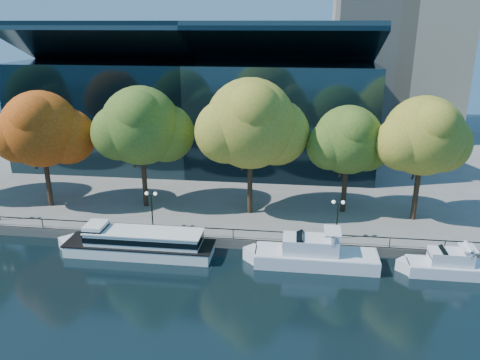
# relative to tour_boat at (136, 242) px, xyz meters

# --- Properties ---
(ground) EXTENTS (160.00, 160.00, 0.00)m
(ground) POSITION_rel_tour_boat_xyz_m (4.11, -0.72, -1.26)
(ground) COLOR black
(ground) RESTS_ON ground
(promenade) EXTENTS (90.00, 67.08, 1.00)m
(promenade) POSITION_rel_tour_boat_xyz_m (4.11, 35.66, -0.76)
(promenade) COLOR slate
(promenade) RESTS_ON ground
(railing) EXTENTS (88.20, 0.08, 0.99)m
(railing) POSITION_rel_tour_boat_xyz_m (4.11, 2.53, 0.68)
(railing) COLOR black
(railing) RESTS_ON promenade
(convention_building) EXTENTS (50.00, 24.57, 21.43)m
(convention_building) POSITION_rel_tour_boat_xyz_m (0.11, 31.07, 7.25)
(convention_building) COLOR black
(convention_building) RESTS_ON ground
(tour_boat) EXTENTS (15.61, 3.48, 2.96)m
(tour_boat) POSITION_rel_tour_boat_xyz_m (0.00, 0.00, 0.00)
(tour_boat) COLOR white
(tour_boat) RESTS_ON ground
(cruiser_near) EXTENTS (12.39, 3.19, 3.59)m
(cruiser_near) POSITION_rel_tour_boat_xyz_m (16.67, -0.05, -0.14)
(cruiser_near) COLOR white
(cruiser_near) RESTS_ON ground
(cruiser_far) EXTENTS (8.96, 2.48, 2.93)m
(cruiser_far) POSITION_rel_tour_boat_xyz_m (28.84, -0.20, -0.33)
(cruiser_far) COLOR white
(cruiser_far) RESTS_ON ground
(tree_1) EXTENTS (10.60, 8.69, 13.29)m
(tree_1) POSITION_rel_tour_boat_xyz_m (-13.01, 8.49, 8.61)
(tree_1) COLOR black
(tree_1) RESTS_ON promenade
(tree_2) EXTENTS (10.92, 8.95, 13.82)m
(tree_2) POSITION_rel_tour_boat_xyz_m (-1.99, 9.81, 9.00)
(tree_2) COLOR black
(tree_2) RESTS_ON promenade
(tree_3) EXTENTS (12.02, 9.86, 14.93)m
(tree_3) POSITION_rel_tour_boat_xyz_m (10.23, 9.27, 9.66)
(tree_3) COLOR black
(tree_3) RESTS_ON promenade
(tree_4) EXTENTS (9.28, 7.61, 11.99)m
(tree_4) POSITION_rel_tour_boat_xyz_m (20.58, 10.97, 7.85)
(tree_4) COLOR black
(tree_4) RESTS_ON promenade
(tree_5) EXTENTS (10.24, 8.40, 13.34)m
(tree_5) POSITION_rel_tour_boat_xyz_m (27.98, 9.69, 8.80)
(tree_5) COLOR black
(tree_5) RESTS_ON promenade
(lamp_1) EXTENTS (1.26, 0.36, 4.03)m
(lamp_1) POSITION_rel_tour_boat_xyz_m (0.55, 3.78, 2.72)
(lamp_1) COLOR black
(lamp_1) RESTS_ON promenade
(lamp_2) EXTENTS (1.26, 0.36, 4.03)m
(lamp_2) POSITION_rel_tour_boat_xyz_m (19.18, 3.78, 2.72)
(lamp_2) COLOR black
(lamp_2) RESTS_ON promenade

